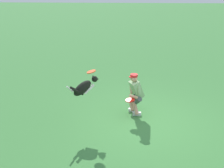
% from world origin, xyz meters
% --- Properties ---
extents(ground_plane, '(60.00, 60.00, 0.00)m').
position_xyz_m(ground_plane, '(0.00, 0.00, 0.00)').
color(ground_plane, '#3C7C3A').
extents(person, '(0.52, 0.70, 1.29)m').
position_xyz_m(person, '(0.29, -0.64, 0.70)').
color(person, silver).
rests_on(person, ground_plane).
extents(dog, '(0.86, 0.62, 0.56)m').
position_xyz_m(dog, '(1.74, 0.12, 1.16)').
color(dog, black).
extents(frisbee_flying, '(0.36, 0.37, 0.12)m').
position_xyz_m(frisbee_flying, '(1.54, 0.04, 1.59)').
color(frisbee_flying, '#DE501F').
extents(frisbee_held, '(0.33, 0.33, 0.07)m').
position_xyz_m(frisbee_held, '(0.45, -0.29, 0.61)').
color(frisbee_held, red).
rests_on(frisbee_held, person).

